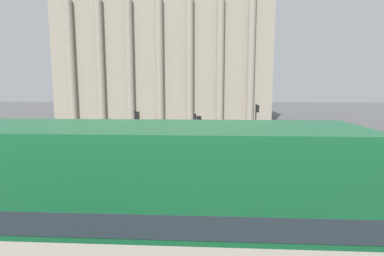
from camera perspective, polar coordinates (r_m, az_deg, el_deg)
name	(u,v)px	position (r m, az deg, el deg)	size (l,w,h in m)	color
double_decker_bus	(87,209)	(7.10, -19.31, -14.29)	(11.49, 2.69, 4.13)	black
plaza_building_left	(168,57)	(46.42, -4.63, 13.41)	(29.02, 16.12, 19.09)	#A39984
traffic_light_near	(197,143)	(13.45, 0.89, -2.81)	(0.42, 0.24, 3.76)	black
traffic_light_mid	(137,126)	(21.62, -10.48, 0.35)	(0.42, 0.24, 3.32)	black
traffic_light_far	(257,116)	(29.44, 12.22, 2.27)	(0.42, 0.24, 3.36)	black
pedestrian_olive	(225,139)	(23.07, 6.39, -2.12)	(0.32, 0.32, 1.72)	#282B33
pedestrian_red	(335,146)	(22.35, 25.65, -3.13)	(0.32, 0.32, 1.73)	#282B33
pedestrian_blue	(264,149)	(19.94, 13.49, -3.94)	(0.32, 0.32, 1.67)	#282B33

